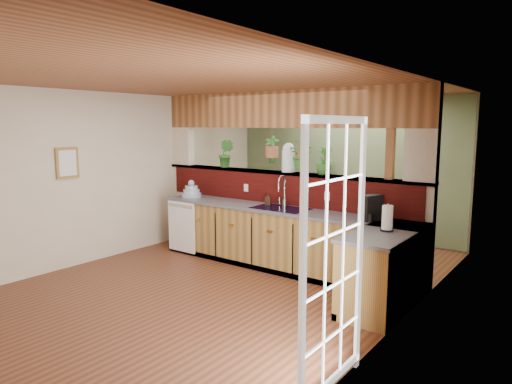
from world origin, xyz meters
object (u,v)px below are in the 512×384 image
Objects in this scene: glass_jar at (288,158)px; faucet at (283,189)px; paper_towel at (387,219)px; shelving_console at (309,207)px; dish_stack at (191,192)px; soap_dispenser at (268,199)px; coffee_maker at (370,209)px.

faucet is at bearing -77.48° from glass_jar.
faucet reaches higher than paper_towel.
glass_jar is at bearing -88.09° from shelving_console.
glass_jar is at bearing 13.90° from dish_stack.
faucet reaches higher than dish_stack.
shelving_console is (0.92, 2.31, -0.49)m from dish_stack.
dish_stack is 0.24× the size of shelving_console.
soap_dispenser is at bearing -173.81° from faucet.
dish_stack is 1.76× the size of soap_dispenser.
shelving_console is (-0.78, 2.12, -0.65)m from faucet.
coffee_maker is 1.64m from glass_jar.
faucet is 1.44× the size of coffee_maker.
shelving_console is (-0.73, 1.90, -1.11)m from glass_jar.
glass_jar reaches higher than shelving_console.
dish_stack is 1.05× the size of paper_towel.
dish_stack is at bearing -173.68° from faucet.
soap_dispenser is at bearing 6.34° from dish_stack.
glass_jar is at bearing 155.88° from paper_towel.
glass_jar reaches higher than dish_stack.
faucet is at bearing 6.32° from dish_stack.
dish_stack is (-1.69, -0.19, -0.16)m from faucet.
paper_towel is 3.82m from shelving_console.
coffee_maker reaches higher than dish_stack.
dish_stack is 1.46m from soap_dispenser.
soap_dispenser is 0.60× the size of paper_towel.
coffee_maker is at bearing 0.16° from dish_stack.
dish_stack reaches higher than shelving_console.
glass_jar is at bearing 102.52° from faucet.
shelving_console is (-2.22, 2.30, -0.55)m from coffee_maker.
soap_dispenser is at bearing -162.52° from coffee_maker.
shelving_console is (-2.61, 2.74, -0.54)m from paper_towel.
faucet reaches higher than soap_dispenser.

